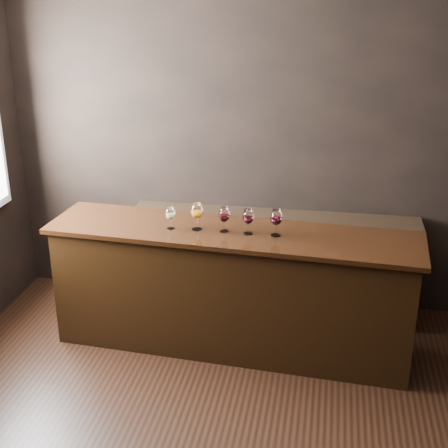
% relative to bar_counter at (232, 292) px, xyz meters
% --- Properties ---
extents(room_shell, '(5.02, 4.52, 2.81)m').
position_rel_bar_counter_xyz_m(room_shell, '(0.18, -1.27, 1.33)').
color(room_shell, black).
rests_on(room_shell, ground).
extents(bar_counter, '(2.76, 0.77, 0.95)m').
position_rel_bar_counter_xyz_m(bar_counter, '(0.00, 0.00, 0.00)').
color(bar_counter, black).
rests_on(bar_counter, ground).
extents(bar_top, '(2.85, 0.84, 0.04)m').
position_rel_bar_counter_xyz_m(bar_top, '(0.00, 0.00, 0.50)').
color(bar_top, black).
rests_on(bar_top, bar_counter).
extents(back_bar_shelf, '(2.45, 0.40, 0.88)m').
position_rel_bar_counter_xyz_m(back_bar_shelf, '(0.25, 0.65, -0.04)').
color(back_bar_shelf, black).
rests_on(back_bar_shelf, ground).
extents(glass_white, '(0.07, 0.07, 0.17)m').
position_rel_bar_counter_xyz_m(glass_white, '(-0.46, -0.04, 0.63)').
color(glass_white, white).
rests_on(glass_white, bar_top).
extents(glass_amber, '(0.09, 0.09, 0.21)m').
position_rel_bar_counter_xyz_m(glass_amber, '(-0.26, -0.02, 0.66)').
color(glass_amber, white).
rests_on(glass_amber, bar_top).
extents(glass_red_a, '(0.08, 0.08, 0.19)m').
position_rel_bar_counter_xyz_m(glass_red_a, '(-0.05, -0.02, 0.64)').
color(glass_red_a, white).
rests_on(glass_red_a, bar_top).
extents(glass_red_b, '(0.08, 0.08, 0.19)m').
position_rel_bar_counter_xyz_m(glass_red_b, '(0.13, -0.03, 0.64)').
color(glass_red_b, white).
rests_on(glass_red_b, bar_top).
extents(glass_red_c, '(0.09, 0.09, 0.20)m').
position_rel_bar_counter_xyz_m(glass_red_c, '(0.33, -0.03, 0.65)').
color(glass_red_c, white).
rests_on(glass_red_c, bar_top).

